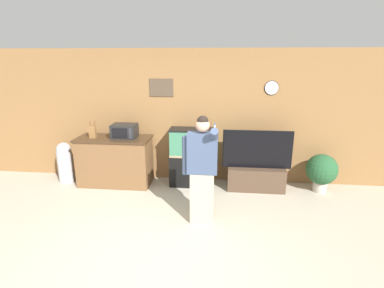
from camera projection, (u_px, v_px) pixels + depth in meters
name	position (u px, v px, depth m)	size (l,w,h in m)	color
ground_plane	(153.00, 251.00, 3.89)	(18.00, 18.00, 0.00)	#B2A893
wall_back_paneled	(179.00, 117.00, 5.93)	(10.00, 0.08, 2.60)	olive
counter_island	(115.00, 161.00, 5.87)	(1.42, 0.65, 0.95)	brown
microwave	(124.00, 131.00, 5.70)	(0.47, 0.35, 0.26)	black
knife_block	(93.00, 132.00, 5.68)	(0.13, 0.09, 0.34)	brown
aquarium_on_stand	(192.00, 157.00, 5.78)	(0.83, 0.38, 1.14)	black
tv_on_stand	(256.00, 172.00, 5.65)	(1.28, 0.40, 1.15)	#4C3828
person_standing	(202.00, 169.00, 4.38)	(0.52, 0.39, 1.65)	#BCAD89
potted_plant	(322.00, 170.00, 5.54)	(0.57, 0.57, 0.72)	#B2A899
trash_bin	(65.00, 162.00, 5.99)	(0.30, 0.30, 0.81)	#B7B7BC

